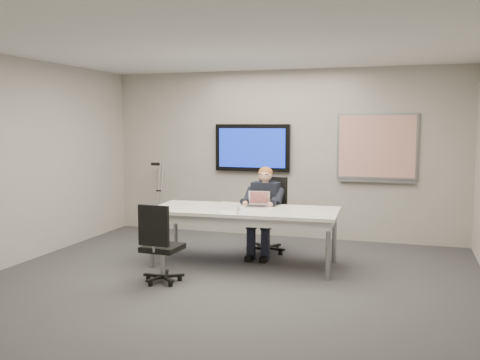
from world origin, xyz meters
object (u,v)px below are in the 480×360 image
(seated_person, at_px, (263,221))
(laptop, at_px, (258,203))
(office_chair_far, at_px, (268,229))
(office_chair_near, at_px, (161,258))
(conference_table, at_px, (244,215))

(seated_person, distance_m, laptop, 0.42)
(office_chair_far, bearing_deg, seated_person, -80.59)
(office_chair_near, bearing_deg, seated_person, -113.50)
(office_chair_near, xyz_separation_m, laptop, (0.82, 1.35, 0.52))
(office_chair_near, xyz_separation_m, seated_person, (0.81, 1.64, 0.22))
(office_chair_far, xyz_separation_m, office_chair_near, (-0.82, -1.89, -0.05))
(office_chair_far, height_order, laptop, office_chair_far)
(conference_table, xyz_separation_m, seated_person, (0.11, 0.54, -0.16))
(conference_table, distance_m, office_chair_far, 0.86)
(conference_table, relative_size, office_chair_far, 2.28)
(office_chair_near, distance_m, seated_person, 1.85)
(laptop, bearing_deg, office_chair_far, 82.14)
(conference_table, height_order, office_chair_far, office_chair_far)
(conference_table, xyz_separation_m, office_chair_far, (0.12, 0.79, -0.33))
(conference_table, relative_size, seated_person, 1.98)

